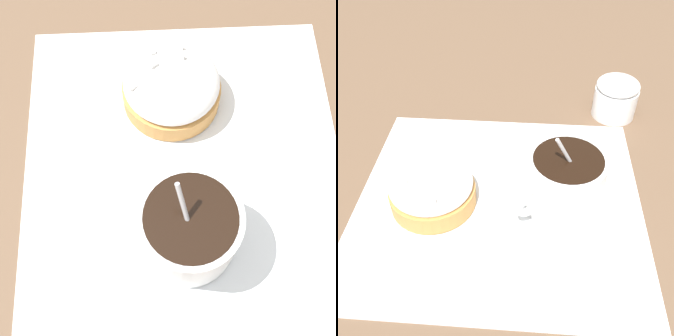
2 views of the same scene
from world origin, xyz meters
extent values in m
plane|color=brown|center=(0.00, 0.00, 0.00)|extent=(3.00, 3.00, 0.00)
cube|color=white|center=(0.00, 0.00, 0.00)|extent=(0.34, 0.32, 0.00)
cylinder|color=white|center=(-0.08, 0.00, 0.04)|extent=(0.09, 0.09, 0.07)
cylinder|color=black|center=(-0.08, 0.00, 0.07)|extent=(0.08, 0.08, 0.01)
torus|color=white|center=(-0.04, 0.03, 0.04)|extent=(0.04, 0.04, 0.04)
ellipsoid|color=silver|center=(-0.05, 0.01, 0.01)|extent=(0.03, 0.02, 0.01)
cylinder|color=silver|center=(-0.08, 0.00, 0.06)|extent=(0.05, 0.03, 0.10)
cylinder|color=#C18442|center=(0.08, 0.01, 0.01)|extent=(0.10, 0.10, 0.02)
ellipsoid|color=white|center=(0.08, 0.01, 0.03)|extent=(0.10, 0.10, 0.04)
cube|color=white|center=(0.09, 0.00, 0.06)|extent=(0.01, 0.01, 0.00)
cube|color=white|center=(0.06, 0.05, 0.05)|extent=(0.01, 0.01, 0.00)
cube|color=white|center=(0.07, 0.05, 0.05)|extent=(0.01, 0.01, 0.00)
cube|color=white|center=(0.08, 0.03, 0.06)|extent=(0.01, 0.01, 0.00)
cube|color=white|center=(0.10, 0.03, 0.05)|extent=(0.01, 0.01, 0.00)
cube|color=white|center=(0.10, 0.00, 0.05)|extent=(0.01, 0.01, 0.00)
cylinder|color=white|center=(-0.16, -0.19, 0.02)|extent=(0.06, 0.06, 0.04)
ellipsoid|color=white|center=(-0.16, -0.19, 0.05)|extent=(0.06, 0.06, 0.02)
camera|label=1|loc=(-0.18, 0.02, 0.43)|focal=50.00mm
camera|label=2|loc=(-0.04, 0.32, 0.35)|focal=42.00mm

